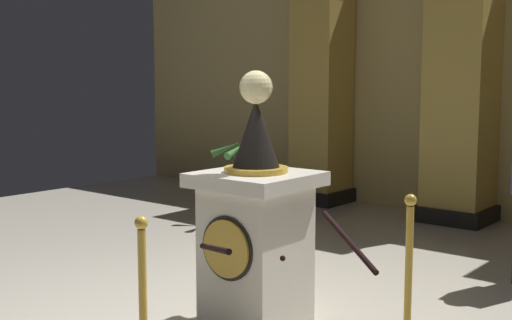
{
  "coord_description": "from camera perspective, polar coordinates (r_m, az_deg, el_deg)",
  "views": [
    {
      "loc": [
        3.28,
        -3.28,
        1.79
      ],
      "look_at": [
        0.33,
        0.3,
        1.23
      ],
      "focal_mm": 45.94,
      "sensor_mm": 36.0,
      "label": 1
    }
  ],
  "objects": [
    {
      "name": "velvet_rope",
      "position": [
        4.08,
        2.34,
        -7.36
      ],
      "size": [
        1.23,
        1.24,
        0.22
      ],
      "color": "black"
    },
    {
      "name": "stanchion_far",
      "position": [
        4.51,
        13.08,
        -11.59
      ],
      "size": [
        0.24,
        0.24,
        1.07
      ],
      "color": "gold",
      "rests_on": "ground_plane"
    },
    {
      "name": "column_left",
      "position": [
        9.72,
        5.74,
        6.25
      ],
      "size": [
        0.83,
        0.83,
        3.42
      ],
      "color": "black",
      "rests_on": "ground_plane"
    },
    {
      "name": "pedestal_clock",
      "position": [
        4.76,
        -0.03,
        -6.13
      ],
      "size": [
        0.77,
        0.77,
        1.87
      ],
      "color": "silver",
      "rests_on": "ground_plane"
    },
    {
      "name": "column_centre_rear",
      "position": [
        8.73,
        17.47,
        5.91
      ],
      "size": [
        0.9,
        0.9,
        3.42
      ],
      "color": "black",
      "rests_on": "ground_plane"
    },
    {
      "name": "potted_palm_left",
      "position": [
        8.43,
        -1.19,
        -3.0
      ],
      "size": [
        0.78,
        0.81,
        1.09
      ],
      "color": "black",
      "rests_on": "ground_plane"
    },
    {
      "name": "back_wall",
      "position": [
        9.15,
        18.56,
        6.43
      ],
      "size": [
        12.37,
        0.16,
        3.56
      ],
      "primitive_type": "cube",
      "color": "tan",
      "rests_on": "ground_plane"
    }
  ]
}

